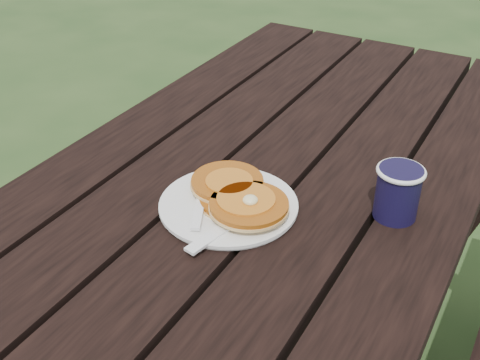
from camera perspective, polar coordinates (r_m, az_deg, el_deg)
The scene contains 6 objects.
picnic_table at distance 1.28m, azimuth -1.03°, elevation -16.42°, with size 1.36×1.80×0.75m.
plate at distance 1.01m, azimuth -1.09°, elevation -2.45°, with size 0.23×0.23×0.01m, color white.
pancake_stack at distance 1.00m, azimuth -0.16°, elevation -1.49°, with size 0.19×0.17×0.04m.
knife at distance 0.95m, azimuth -1.07°, elevation -4.24°, with size 0.02×0.18×0.01m, color white.
fork at distance 0.98m, azimuth -3.89°, elevation -2.75°, with size 0.03×0.16×0.01m, color white, non-canonical shape.
coffee_cup at distance 1.00m, azimuth 14.77°, elevation -0.87°, with size 0.08×0.08×0.09m.
Camera 1 is at (0.43, -0.72, 1.33)m, focal length 45.00 mm.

